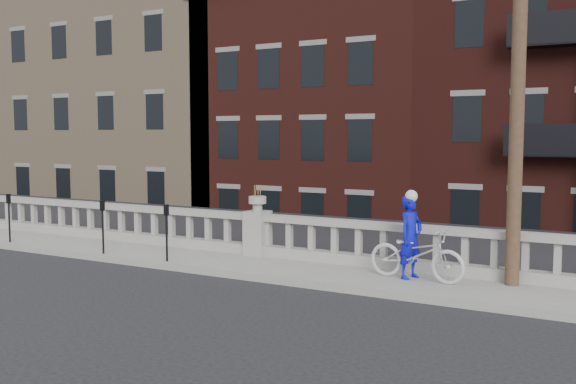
# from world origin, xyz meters

# --- Properties ---
(ground) EXTENTS (120.00, 120.00, 0.00)m
(ground) POSITION_xyz_m (0.00, 0.00, 0.00)
(ground) COLOR black
(ground) RESTS_ON ground
(sidewalk) EXTENTS (32.00, 2.20, 0.15)m
(sidewalk) POSITION_xyz_m (0.00, 3.00, 0.07)
(sidewalk) COLOR gray
(sidewalk) RESTS_ON ground
(balustrade) EXTENTS (28.00, 0.34, 1.03)m
(balustrade) POSITION_xyz_m (0.00, 3.95, 0.64)
(balustrade) COLOR gray
(balustrade) RESTS_ON sidewalk
(planter_pedestal) EXTENTS (0.55, 0.55, 1.76)m
(planter_pedestal) POSITION_xyz_m (0.00, 3.95, 0.83)
(planter_pedestal) COLOR gray
(planter_pedestal) RESTS_ON sidewalk
(lower_level) EXTENTS (80.00, 44.00, 20.80)m
(lower_level) POSITION_xyz_m (0.56, 23.04, 2.63)
(lower_level) COLOR #605E59
(lower_level) RESTS_ON ground
(utility_pole) EXTENTS (1.60, 0.28, 10.00)m
(utility_pole) POSITION_xyz_m (6.20, 3.60, 5.24)
(utility_pole) COLOR #422D1E
(utility_pole) RESTS_ON sidewalk
(parking_meter_a) EXTENTS (0.10, 0.09, 1.36)m
(parking_meter_a) POSITION_xyz_m (-7.05, 2.15, 1.00)
(parking_meter_a) COLOR black
(parking_meter_a) RESTS_ON sidewalk
(parking_meter_b) EXTENTS (0.10, 0.09, 1.36)m
(parking_meter_b) POSITION_xyz_m (-3.49, 2.15, 1.00)
(parking_meter_b) COLOR black
(parking_meter_b) RESTS_ON sidewalk
(parking_meter_c) EXTENTS (0.10, 0.09, 1.36)m
(parking_meter_c) POSITION_xyz_m (-1.43, 2.15, 1.00)
(parking_meter_c) COLOR black
(parking_meter_c) RESTS_ON sidewalk
(bicycle) EXTENTS (2.15, 0.96, 1.10)m
(bicycle) POSITION_xyz_m (4.38, 3.11, 0.70)
(bicycle) COLOR silver
(bicycle) RESTS_ON sidewalk
(cyclist) EXTENTS (0.60, 0.74, 1.75)m
(cyclist) POSITION_xyz_m (4.22, 3.20, 1.03)
(cyclist) COLOR #0B0EB0
(cyclist) RESTS_ON sidewalk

